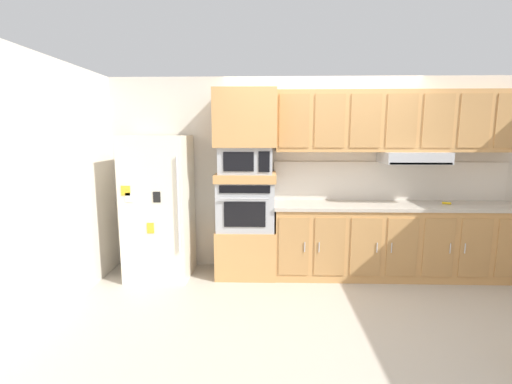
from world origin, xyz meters
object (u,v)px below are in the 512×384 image
microwave (246,160)px  screwdriver (447,203)px  refrigerator (159,207)px  built_in_oven (246,205)px

microwave → screwdriver: 2.54m
refrigerator → built_in_oven: refrigerator is taller
refrigerator → screwdriver: 3.57m
built_in_oven → screwdriver: bearing=0.3°
microwave → refrigerator: bearing=-176.4°
screwdriver → refrigerator: bearing=-178.7°
refrigerator → microwave: 1.23m
screwdriver → microwave: bearing=-179.7°
microwave → screwdriver: microwave is taller
refrigerator → built_in_oven: 1.08m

